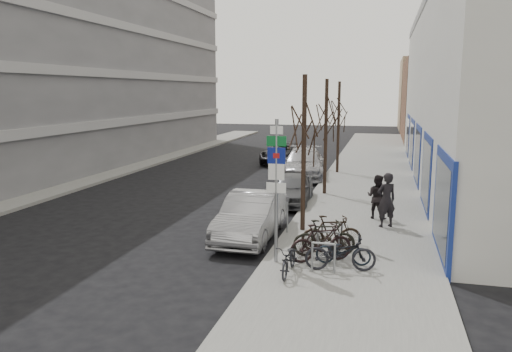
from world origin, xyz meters
The scene contains 25 objects.
ground centered at (0.00, 0.00, 0.00)m, with size 120.00×120.00×0.00m, color black.
sidewalk_east centered at (4.50, 10.00, 0.07)m, with size 5.00×70.00×0.15m, color slate.
sidewalk_west centered at (-11.00, 10.00, 0.07)m, with size 3.00×70.00×0.15m, color slate.
brick_building_far centered at (13.00, 40.00, 4.00)m, with size 12.00×14.00×8.00m, color brown.
tan_building_far centered at (13.50, 55.00, 4.50)m, with size 13.00×12.00×9.00m, color #937A5B.
highway_sign_pole centered at (2.40, -0.01, 2.46)m, with size 0.55×0.10×4.20m.
bike_rack centered at (3.80, 0.60, 0.66)m, with size 0.66×2.26×0.83m.
tree_near centered at (2.60, 3.50, 4.10)m, with size 1.80×1.80×5.50m.
tree_mid centered at (2.60, 10.00, 4.10)m, with size 1.80×1.80×5.50m.
tree_far centered at (2.60, 16.50, 4.10)m, with size 1.80×1.80×5.50m.
meter_front centered at (2.15, 3.00, 0.92)m, with size 0.10×0.08×1.27m.
meter_mid centered at (2.15, 8.50, 0.92)m, with size 0.10×0.08×1.27m.
meter_back centered at (2.15, 14.00, 0.92)m, with size 0.10×0.08×1.27m.
bike_near_left centered at (2.95, -0.86, 0.63)m, with size 0.48×1.59×0.97m, color black.
bike_near_right centered at (3.63, 0.32, 0.72)m, with size 0.56×1.87×1.14m, color black.
bike_mid_curb centered at (4.27, 0.25, 0.62)m, with size 0.46×1.53×0.94m, color black.
bike_mid_inner centered at (3.67, 0.83, 0.71)m, with size 0.55×1.86×1.13m, color black.
bike_far_curb centered at (4.23, -0.25, 0.73)m, with size 0.58×1.91×1.16m, color black.
bike_far_inner centered at (3.82, 1.39, 0.71)m, with size 0.55×1.86×1.13m, color black.
parked_car_front centered at (1.00, 2.51, 0.77)m, with size 1.63×4.68×1.54m, color #96969A.
parked_car_mid centered at (1.40, 8.00, 0.68)m, with size 1.61×4.01×1.37m, color #4D4D52.
parked_car_back centered at (0.80, 15.03, 0.82)m, with size 2.31×5.67×1.65m, color #A1A1A5.
lane_car centered at (-1.50, 20.25, 0.72)m, with size 2.37×5.15×1.43m, color black.
pedestrian_near centered at (5.41, 4.60, 1.13)m, with size 0.72×0.47×1.96m, color black.
pedestrian_far centered at (5.08, 5.75, 1.00)m, with size 0.63×0.43×1.71m, color black.
Camera 1 is at (5.24, -13.30, 4.95)m, focal length 35.00 mm.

